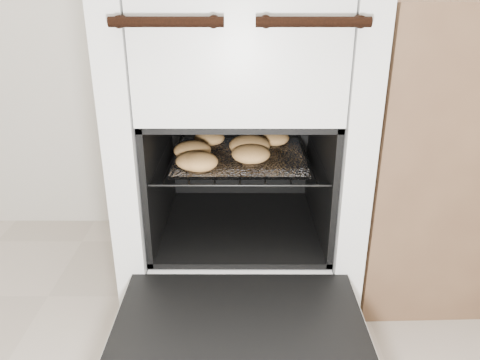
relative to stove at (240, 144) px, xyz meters
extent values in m
cube|color=silver|center=(0.00, 0.01, 0.01)|extent=(0.64, 0.68, 0.98)
cylinder|color=black|center=(-0.15, -0.34, 0.37)|extent=(0.23, 0.02, 0.02)
cylinder|color=black|center=(0.15, -0.34, 0.37)|extent=(0.23, 0.02, 0.02)
cube|color=black|center=(0.00, -0.54, -0.26)|extent=(0.55, 0.43, 0.03)
cube|color=silver|center=(0.00, -0.54, -0.28)|extent=(0.57, 0.45, 0.02)
cylinder|color=black|center=(-0.23, -0.07, -0.01)|extent=(0.01, 0.45, 0.01)
cylinder|color=black|center=(0.23, -0.07, -0.01)|extent=(0.01, 0.45, 0.01)
cylinder|color=black|center=(0.00, -0.28, -0.01)|extent=(0.46, 0.01, 0.01)
cylinder|color=black|center=(0.00, 0.14, -0.01)|extent=(0.46, 0.01, 0.01)
cylinder|color=black|center=(-0.19, -0.07, -0.01)|extent=(0.01, 0.43, 0.01)
cylinder|color=black|center=(-0.13, -0.07, -0.01)|extent=(0.01, 0.43, 0.01)
cylinder|color=black|center=(-0.06, -0.07, -0.01)|extent=(0.01, 0.43, 0.01)
cylinder|color=black|center=(0.00, -0.07, -0.01)|extent=(0.01, 0.43, 0.01)
cylinder|color=black|center=(0.06, -0.07, -0.01)|extent=(0.01, 0.43, 0.01)
cylinder|color=black|center=(0.13, -0.07, -0.01)|extent=(0.01, 0.43, 0.01)
cylinder|color=black|center=(0.19, -0.07, -0.01)|extent=(0.01, 0.43, 0.01)
cube|color=silver|center=(0.00, -0.09, -0.01)|extent=(0.36, 0.32, 0.01)
ellipsoid|color=tan|center=(0.10, 0.01, 0.02)|extent=(0.13, 0.13, 0.04)
ellipsoid|color=tan|center=(-0.10, -0.21, 0.02)|extent=(0.11, 0.11, 0.05)
ellipsoid|color=tan|center=(0.03, -0.14, 0.02)|extent=(0.14, 0.14, 0.05)
ellipsoid|color=tan|center=(0.03, -0.08, 0.02)|extent=(0.16, 0.16, 0.05)
ellipsoid|color=tan|center=(-0.12, -0.19, 0.02)|extent=(0.14, 0.14, 0.04)
ellipsoid|color=tan|center=(-0.09, 0.01, 0.02)|extent=(0.13, 0.13, 0.04)
ellipsoid|color=tan|center=(-0.13, -0.12, 0.02)|extent=(0.15, 0.15, 0.05)
camera|label=1|loc=(0.00, -1.34, 0.44)|focal=35.00mm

